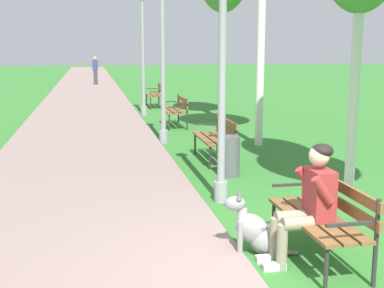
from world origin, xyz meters
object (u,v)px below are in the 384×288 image
(dog_grey, at_px, (257,231))
(lamp_post_near, at_px, (222,47))
(park_bench_mid, at_px, (217,135))
(lamp_post_mid, at_px, (163,57))
(pedestrian_distant, at_px, (95,71))
(park_bench_far, at_px, (176,108))
(lamp_post_far, at_px, (143,52))
(litter_bin, at_px, (229,156))
(park_bench_furthest, at_px, (156,93))
(park_bench_near, at_px, (325,212))
(person_seated_on_near_bench, at_px, (309,199))

(dog_grey, bearing_deg, lamp_post_near, 87.02)
(park_bench_mid, distance_m, lamp_post_near, 3.20)
(lamp_post_mid, relative_size, pedestrian_distant, 2.31)
(park_bench_mid, bearing_deg, lamp_post_near, -102.70)
(park_bench_far, bearing_deg, lamp_post_far, 103.89)
(litter_bin, bearing_deg, lamp_post_far, 94.14)
(park_bench_mid, relative_size, dog_grey, 1.84)
(park_bench_mid, relative_size, litter_bin, 2.14)
(park_bench_far, distance_m, park_bench_furthest, 4.82)
(park_bench_furthest, xyz_separation_m, litter_bin, (-0.09, -10.58, -0.16))
(park_bench_near, distance_m, park_bench_far, 9.38)
(park_bench_far, xyz_separation_m, litter_bin, (-0.03, -5.77, -0.16))
(pedestrian_distant, bearing_deg, person_seated_on_near_bench, -86.05)
(park_bench_furthest, relative_size, litter_bin, 2.14)
(dog_grey, height_order, litter_bin, dog_grey)
(park_bench_far, xyz_separation_m, lamp_post_near, (-0.54, -7.17, 1.69))
(park_bench_mid, height_order, lamp_post_near, lamp_post_near)
(lamp_post_mid, bearing_deg, park_bench_furthest, 84.03)
(park_bench_mid, height_order, person_seated_on_near_bench, person_seated_on_near_bench)
(park_bench_furthest, xyz_separation_m, lamp_post_far, (-0.70, -2.24, 1.52))
(park_bench_mid, bearing_deg, pedestrian_distant, 95.57)
(lamp_post_near, height_order, pedestrian_distant, lamp_post_near)
(litter_bin, bearing_deg, lamp_post_near, -109.71)
(park_bench_far, distance_m, lamp_post_far, 3.06)
(park_bench_near, xyz_separation_m, lamp_post_mid, (-0.71, 6.94, 1.46))
(dog_grey, bearing_deg, lamp_post_mid, 90.52)
(lamp_post_near, distance_m, lamp_post_mid, 4.74)
(dog_grey, relative_size, litter_bin, 1.17)
(park_bench_near, relative_size, lamp_post_mid, 0.39)
(dog_grey, bearing_deg, park_bench_furthest, 87.13)
(park_bench_furthest, distance_m, dog_grey, 13.95)
(park_bench_near, distance_m, dog_grey, 0.74)
(dog_grey, xyz_separation_m, litter_bin, (0.61, 3.35, 0.09))
(dog_grey, bearing_deg, park_bench_mid, 81.35)
(dog_grey, bearing_deg, park_bench_far, 85.99)
(pedestrian_distant, bearing_deg, lamp_post_mid, -86.10)
(lamp_post_mid, bearing_deg, lamp_post_near, -88.04)
(park_bench_far, height_order, park_bench_furthest, same)
(person_seated_on_near_bench, bearing_deg, dog_grey, 143.83)
(person_seated_on_near_bench, distance_m, dog_grey, 0.69)
(park_bench_far, relative_size, pedestrian_distant, 0.91)
(park_bench_mid, distance_m, park_bench_far, 4.52)
(lamp_post_far, height_order, pedestrian_distant, lamp_post_far)
(dog_grey, distance_m, litter_bin, 3.41)
(lamp_post_mid, bearing_deg, park_bench_near, -84.19)
(litter_bin, bearing_deg, person_seated_on_near_bench, -92.63)
(park_bench_near, height_order, park_bench_furthest, same)
(park_bench_near, relative_size, lamp_post_near, 0.35)
(park_bench_far, bearing_deg, park_bench_mid, -89.23)
(litter_bin, bearing_deg, lamp_post_mid, 101.34)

